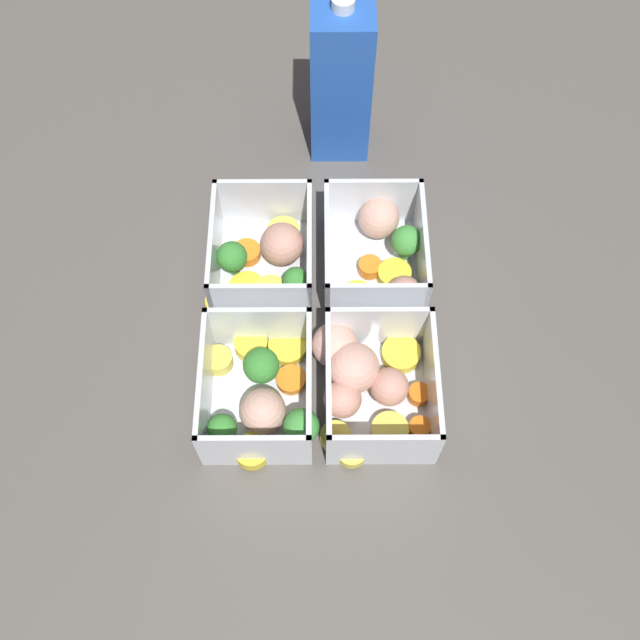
{
  "coord_description": "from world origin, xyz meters",
  "views": [
    {
      "loc": [
        -0.36,
        0.0,
        0.7
      ],
      "look_at": [
        0.0,
        0.0,
        0.02
      ],
      "focal_mm": 42.0,
      "sensor_mm": 36.0,
      "label": 1
    }
  ],
  "objects_px": {
    "container_far_left": "(263,394)",
    "juice_carton": "(342,80)",
    "container_near_right": "(382,252)",
    "container_near_left": "(367,381)",
    "container_far_right": "(266,258)"
  },
  "relations": [
    {
      "from": "container_far_left",
      "to": "juice_carton",
      "type": "relative_size",
      "value": 0.8
    },
    {
      "from": "juice_carton",
      "to": "container_near_left",
      "type": "bearing_deg",
      "value": -176.41
    },
    {
      "from": "container_near_right",
      "to": "juice_carton",
      "type": "distance_m",
      "value": 0.2
    },
    {
      "from": "container_near_left",
      "to": "juice_carton",
      "type": "xyz_separation_m",
      "value": [
        0.33,
        0.02,
        0.07
      ]
    },
    {
      "from": "container_far_right",
      "to": "juice_carton",
      "type": "height_order",
      "value": "juice_carton"
    },
    {
      "from": "container_near_left",
      "to": "container_near_right",
      "type": "distance_m",
      "value": 0.15
    },
    {
      "from": "container_near_left",
      "to": "juice_carton",
      "type": "height_order",
      "value": "juice_carton"
    },
    {
      "from": "container_near_left",
      "to": "container_far_left",
      "type": "xyz_separation_m",
      "value": [
        -0.01,
        0.1,
        0.0
      ]
    },
    {
      "from": "container_near_left",
      "to": "juice_carton",
      "type": "bearing_deg",
      "value": 3.59
    },
    {
      "from": "container_near_right",
      "to": "container_far_left",
      "type": "xyz_separation_m",
      "value": [
        -0.16,
        0.12,
        0.0
      ]
    },
    {
      "from": "container_near_right",
      "to": "container_far_left",
      "type": "height_order",
      "value": "same"
    },
    {
      "from": "container_far_right",
      "to": "juice_carton",
      "type": "xyz_separation_m",
      "value": [
        0.18,
        -0.08,
        0.07
      ]
    },
    {
      "from": "container_near_right",
      "to": "container_far_left",
      "type": "bearing_deg",
      "value": 142.9
    },
    {
      "from": "container_near_left",
      "to": "container_far_right",
      "type": "bearing_deg",
      "value": 35.74
    },
    {
      "from": "container_far_right",
      "to": "juice_carton",
      "type": "distance_m",
      "value": 0.21
    }
  ]
}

